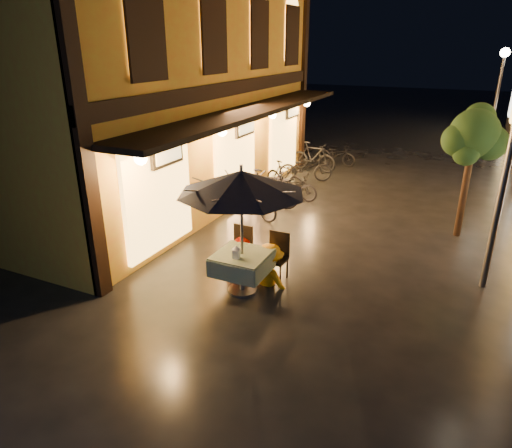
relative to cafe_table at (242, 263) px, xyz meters
The scene contains 18 objects.
ground 1.29m from the cafe_table, ahead, with size 90.00×90.00×0.00m, color black.
west_building 6.93m from the cafe_table, 137.88° to the left, with size 5.90×11.40×7.40m.
street_tree 6.14m from the cafe_table, 52.69° to the left, with size 1.43×1.20×3.15m.
streetlamp_far 14.92m from the cafe_table, 73.70° to the left, with size 0.36×0.36×4.23m.
cafe_table is the anchor object (origin of this frame).
patio_umbrella 1.56m from the cafe_table, 90.00° to the right, with size 2.30×2.30×2.46m.
cafe_chair_left 0.84m from the cafe_table, 118.51° to the left, with size 0.42×0.42×0.97m.
cafe_chair_right 0.84m from the cafe_table, 61.49° to the left, with size 0.42×0.42×0.97m.
table_lantern 0.40m from the cafe_table, 90.00° to the right, with size 0.16×0.16×0.25m.
person_orange 0.70m from the cafe_table, 120.05° to the left, with size 0.77×0.60×1.58m, color #F11900.
person_yellow 0.64m from the cafe_table, 57.66° to the left, with size 1.02×0.59×1.58m, color #FFA409.
bicycle_0 3.97m from the cafe_table, 113.12° to the left, with size 0.60×1.73×0.91m, color black.
bicycle_1 4.75m from the cafe_table, 108.43° to the left, with size 0.52×1.85×1.11m, color black.
bicycle_2 5.65m from the cafe_table, 101.41° to the left, with size 0.55×1.56×0.82m, color black.
bicycle_3 6.37m from the cafe_table, 104.86° to the left, with size 0.45×1.58×0.95m, color black.
bicycle_4 7.63m from the cafe_table, 100.73° to the left, with size 0.62×1.79×0.94m, color black.
bicycle_5 9.04m from the cafe_table, 100.31° to the left, with size 0.50×1.76×1.06m, color black.
bicycle_6 10.21m from the cafe_table, 96.13° to the left, with size 0.54×1.56×0.82m, color black.
Camera 1 is at (2.36, -6.91, 4.40)m, focal length 32.00 mm.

